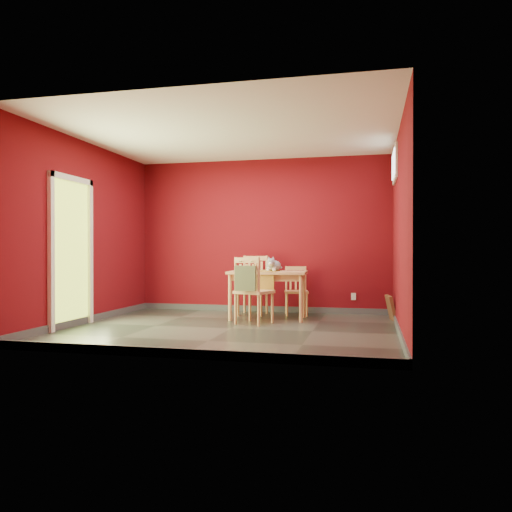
% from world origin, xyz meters
% --- Properties ---
extents(ground, '(4.50, 4.50, 0.00)m').
position_xyz_m(ground, '(0.00, 0.00, 0.00)').
color(ground, '#2D342D').
rests_on(ground, ground).
extents(room_shell, '(4.50, 4.50, 4.50)m').
position_xyz_m(room_shell, '(0.00, 0.00, 0.05)').
color(room_shell, '#5D090F').
rests_on(room_shell, ground).
extents(doorway, '(0.06, 1.01, 2.13)m').
position_xyz_m(doorway, '(-2.23, -0.40, 1.12)').
color(doorway, '#B7D838').
rests_on(doorway, ground).
extents(window, '(0.05, 0.90, 0.50)m').
position_xyz_m(window, '(2.23, 1.00, 2.35)').
color(window, white).
rests_on(window, room_shell).
extents(outlet_plate, '(0.08, 0.02, 0.12)m').
position_xyz_m(outlet_plate, '(1.60, 1.99, 0.30)').
color(outlet_plate, silver).
rests_on(outlet_plate, room_shell).
extents(dining_table, '(1.25, 0.78, 0.76)m').
position_xyz_m(dining_table, '(0.30, 1.04, 0.66)').
color(dining_table, tan).
rests_on(dining_table, ground).
extents(table_runner, '(0.36, 0.69, 0.34)m').
position_xyz_m(table_runner, '(0.30, 0.93, 0.70)').
color(table_runner, olive).
rests_on(table_runner, dining_table).
extents(chair_far_left, '(0.48, 0.48, 0.99)m').
position_xyz_m(chair_far_left, '(-0.06, 1.57, 0.51)').
color(chair_far_left, tan).
rests_on(chair_far_left, ground).
extents(chair_far_right, '(0.45, 0.45, 0.82)m').
position_xyz_m(chair_far_right, '(0.66, 1.67, 0.42)').
color(chair_far_right, tan).
rests_on(chair_far_right, ground).
extents(chair_near, '(0.58, 0.58, 0.98)m').
position_xyz_m(chair_near, '(0.20, 0.46, 0.50)').
color(chair_near, tan).
rests_on(chair_near, ground).
extents(tote_bag, '(0.30, 0.18, 0.43)m').
position_xyz_m(tote_bag, '(0.15, 0.24, 0.69)').
color(tote_bag, '#748B59').
rests_on(tote_bag, chair_near).
extents(cat, '(0.32, 0.51, 0.24)m').
position_xyz_m(cat, '(0.38, 1.11, 0.88)').
color(cat, slate).
rests_on(cat, table_runner).
extents(picture_frame, '(0.19, 0.40, 0.39)m').
position_xyz_m(picture_frame, '(2.19, 1.31, 0.19)').
color(picture_frame, brown).
rests_on(picture_frame, ground).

